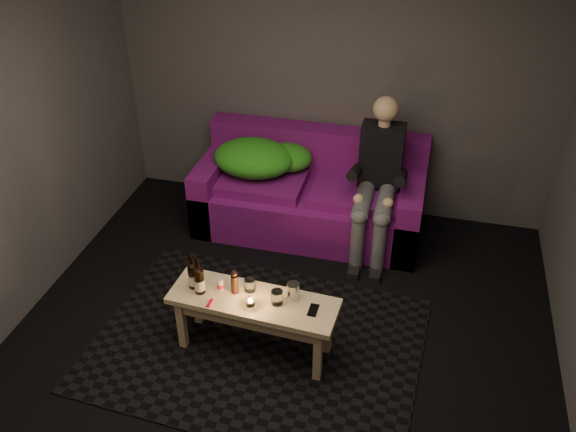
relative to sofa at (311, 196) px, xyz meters
The scene contains 17 objects.
floor 1.85m from the sofa, 86.54° to the right, with size 4.50×4.50×0.00m, color black.
room 1.90m from the sofa, 85.34° to the right, with size 4.50×4.50×4.50m.
rug 1.65m from the sofa, 91.59° to the right, with size 2.37×1.72×0.01m, color black.
sofa is the anchor object (origin of this frame).
green_blanket 0.59m from the sofa, behind, with size 0.89×0.61×0.30m.
person 0.74m from the sofa, 15.10° to the right, with size 0.37×0.84×1.36m.
coffee_table 1.68m from the sofa, 91.54° to the right, with size 1.21×0.45×0.48m.
beer_bottle_a 1.74m from the sofa, 106.48° to the right, with size 0.07×0.07×0.28m.
beer_bottle_b 1.77m from the sofa, 104.09° to the right, with size 0.07×0.07×0.29m.
salt_shaker 1.67m from the sofa, 100.26° to the right, with size 0.04×0.04×0.09m, color silver.
pepper_mill 1.66m from the sofa, 96.57° to the right, with size 0.05×0.05×0.14m, color black.
tumbler_back 1.61m from the sofa, 93.33° to the right, with size 0.08×0.08×0.09m, color white.
tealight 1.75m from the sofa, 91.49° to the right, with size 0.07×0.07×0.05m.
tumbler_front 1.69m from the sofa, 85.69° to the right, with size 0.08×0.08×0.10m, color white.
steel_cup 1.62m from the sofa, 82.16° to the right, with size 0.09×0.09×0.12m, color #B4B6BB.
smartphone 1.74m from the sofa, 77.24° to the right, with size 0.06×0.12×0.01m, color black.
red_lighter 1.83m from the sofa, 100.09° to the right, with size 0.02×0.08×0.01m, color red.
Camera 1 is at (0.85, -2.87, 3.31)m, focal length 38.00 mm.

